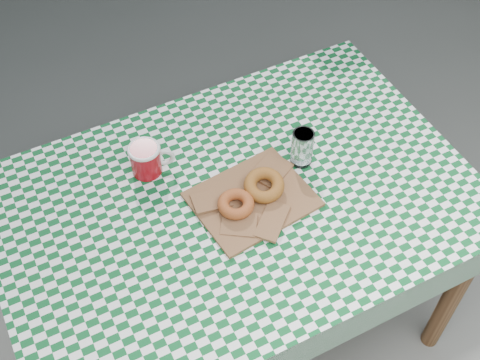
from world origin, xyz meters
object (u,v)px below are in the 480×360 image
(table, at_px, (237,270))
(drinking_glass, at_px, (302,148))
(coffee_mug, at_px, (146,160))
(paper_bag, at_px, (252,199))

(table, relative_size, drinking_glass, 11.39)
(drinking_glass, bearing_deg, coffee_mug, 157.64)
(table, xyz_separation_m, coffee_mug, (-0.18, 0.21, 0.43))
(paper_bag, height_order, drinking_glass, drinking_glass)
(paper_bag, distance_m, drinking_glass, 0.21)
(paper_bag, bearing_deg, coffee_mug, 133.01)
(paper_bag, bearing_deg, table, 148.22)
(paper_bag, distance_m, coffee_mug, 0.32)
(paper_bag, xyz_separation_m, drinking_glass, (0.19, 0.06, 0.05))
(coffee_mug, bearing_deg, paper_bag, -28.77)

